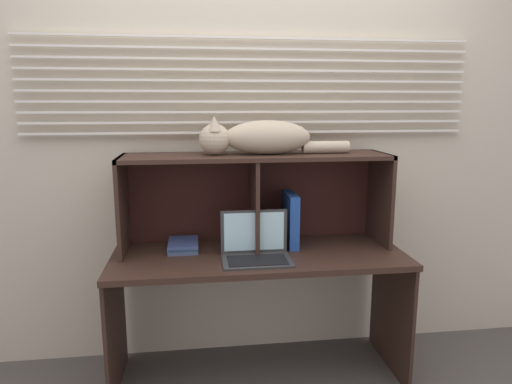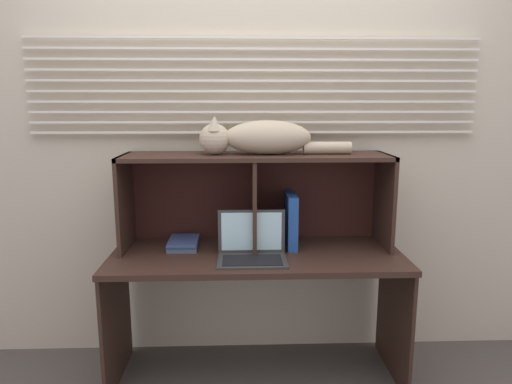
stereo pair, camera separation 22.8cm
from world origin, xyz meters
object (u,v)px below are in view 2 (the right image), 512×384
cat (258,138)px  binder_upright (291,220)px  laptop (252,249)px  book_stack (184,243)px

cat → binder_upright: (0.18, -0.00, -0.44)m
cat → laptop: cat is taller
laptop → cat: bearing=79.0°
book_stack → cat: bearing=-0.2°
cat → book_stack: bearing=179.8°
cat → book_stack: 0.70m
book_stack → laptop: bearing=-29.3°
cat → book_stack: cat is taller
binder_upright → book_stack: bearing=179.8°
cat → binder_upright: size_ratio=2.74×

